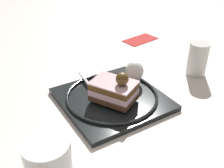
# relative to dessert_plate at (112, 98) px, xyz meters

# --- Properties ---
(ground_plane) EXTENTS (2.40, 2.40, 0.00)m
(ground_plane) POSITION_rel_dessert_plate_xyz_m (-0.01, -0.02, -0.01)
(ground_plane) COLOR silver
(dessert_plate) EXTENTS (0.25, 0.25, 0.02)m
(dessert_plate) POSITION_rel_dessert_plate_xyz_m (0.00, 0.00, 0.00)
(dessert_plate) COLOR black
(dessert_plate) RESTS_ON ground_plane
(cake_slice) EXTENTS (0.12, 0.11, 0.08)m
(cake_slice) POSITION_rel_dessert_plate_xyz_m (0.02, -0.01, 0.04)
(cake_slice) COLOR brown
(cake_slice) RESTS_ON dessert_plate
(whipped_cream_dollop) EXTENTS (0.05, 0.05, 0.06)m
(whipped_cream_dollop) POSITION_rel_dessert_plate_xyz_m (-0.03, 0.08, 0.04)
(whipped_cream_dollop) COLOR white
(whipped_cream_dollop) RESTS_ON dessert_plate
(fork) EXTENTS (0.12, 0.01, 0.00)m
(fork) POSITION_rel_dessert_plate_xyz_m (-0.07, -0.03, 0.01)
(fork) COLOR silver
(fork) RESTS_ON dessert_plate
(drink_glass_far) EXTENTS (0.06, 0.06, 0.10)m
(drink_glass_far) POSITION_rel_dessert_plate_xyz_m (-0.01, 0.28, 0.03)
(drink_glass_far) COLOR white
(drink_glass_far) RESTS_ON ground_plane
(folded_napkin) EXTENTS (0.09, 0.14, 0.00)m
(folded_napkin) POSITION_rel_dessert_plate_xyz_m (-0.30, 0.28, -0.01)
(folded_napkin) COLOR red
(folded_napkin) RESTS_ON ground_plane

